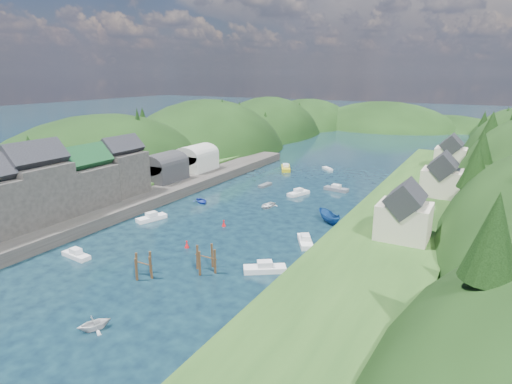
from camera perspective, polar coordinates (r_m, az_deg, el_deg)
The scene contains 15 objects.
ground at distance 97.96m, azimuth 6.27°, elevation 0.78°, with size 600.00×600.00×0.00m, color black.
hillside_left at distance 142.69m, azimuth -6.64°, elevation 2.17°, with size 44.00×245.56×52.00m.
far_hills at distance 217.33m, azimuth 19.44°, elevation 5.28°, with size 103.00×68.00×44.00m.
hill_trees at distance 110.14m, azimuth 9.43°, elevation 8.18°, with size 91.96×151.08×12.84m.
quay_left at distance 86.74m, azimuth -16.66°, elevation -1.08°, with size 12.00×110.00×2.00m, color #2D2B28.
terrace_left_grass at distance 91.69m, azimuth -19.75°, elevation -0.29°, with size 12.00×110.00×2.50m, color #234719.
quayside_buildings at distance 78.33m, azimuth -25.10°, elevation 0.94°, with size 8.00×35.84×12.90m.
boat_sheds at distance 100.63m, azimuth -9.97°, elevation 4.12°, with size 7.00×21.00×7.50m.
terrace_right at distance 81.82m, azimuth 19.79°, elevation -2.20°, with size 16.00×120.00×2.40m, color #234719.
right_bank_cottages at distance 88.29m, azimuth 22.91°, elevation 1.88°, with size 9.00×59.24×8.41m.
piling_cluster_near at distance 56.69m, azimuth -14.76°, elevation -9.70°, with size 2.99×2.81×3.55m.
piling_cluster_far at distance 56.52m, azimuth -6.67°, elevation -9.14°, with size 3.36×3.12×3.91m.
channel_buoy_near at distance 64.39m, azimuth -9.21°, elevation -6.93°, with size 0.70×0.70×1.10m.
channel_buoy_far at distance 72.28m, azimuth -4.31°, elevation -4.21°, with size 0.70×0.70×1.10m.
moored_boats at distance 73.64m, azimuth -3.36°, elevation -3.70°, with size 37.49×89.87×2.21m.
Camera 1 is at (36.40, -37.45, 24.98)m, focal length 30.00 mm.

